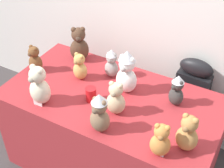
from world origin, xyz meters
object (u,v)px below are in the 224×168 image
Objects in this scene: teddy_bear_ginger at (161,141)px; teddy_bear_ash at (112,63)px; teddy_bear_mocha at (100,113)px; teddy_bear_caramel at (187,134)px; display_table at (112,133)px; teddy_bear_snow at (127,72)px; teddy_bear_sand at (116,99)px; teddy_bear_cream at (39,86)px; instrument_case at (189,104)px; teddy_bear_chestnut at (35,59)px; teddy_bear_cocoa at (79,45)px; teddy_bear_honey at (80,67)px; teddy_bear_charcoal at (177,91)px; party_cup_red at (91,94)px.

teddy_bear_ash is at bearing 126.28° from teddy_bear_ginger.
teddy_bear_mocha reaches higher than teddy_bear_ash.
teddy_bear_mocha is (-0.55, -0.12, 0.02)m from teddy_bear_caramel.
display_table is 6.56× the size of teddy_bear_ash.
teddy_bear_snow reaches higher than teddy_bear_sand.
teddy_bear_mocha is (0.52, -0.03, 0.00)m from teddy_bear_cream.
instrument_case is at bearing 80.67° from teddy_bear_ginger.
display_table is at bearing 113.79° from teddy_bear_mocha.
teddy_bear_chestnut is 0.63m from teddy_bear_ash.
teddy_bear_chestnut is at bearing 165.72° from teddy_bear_sand.
teddy_bear_cocoa is at bearing 140.26° from teddy_bear_mocha.
teddy_bear_cocoa is at bearing 134.75° from teddy_bear_ginger.
teddy_bear_cocoa is 0.28m from teddy_bear_honey.
teddy_bear_cocoa is 0.37m from teddy_bear_ash.
teddy_bear_mocha is (-0.34, -0.49, 0.03)m from teddy_bear_charcoal.
teddy_bear_caramel is 0.90× the size of teddy_bear_mocha.
teddy_bear_mocha is at bearing -109.60° from instrument_case.
instrument_case is 3.73× the size of teddy_bear_ash.
teddy_bear_cream reaches higher than display_table.
teddy_bear_cream is 1.36× the size of teddy_bear_honey.
teddy_bear_honey is at bearing 139.30° from party_cup_red.
teddy_bear_sand is (-0.36, -0.70, 0.43)m from instrument_case.
instrument_case is 3.53× the size of teddy_bear_sand.
instrument_case is 1.09m from teddy_bear_cocoa.
teddy_bear_cocoa is 0.39m from teddy_bear_chestnut.
teddy_bear_charcoal is 0.39m from teddy_bear_snow.
teddy_bear_cocoa is (-0.93, 0.15, 0.02)m from teddy_bear_charcoal.
instrument_case is 3.77× the size of teddy_bear_ginger.
teddy_bear_sand is 0.23m from party_cup_red.
teddy_bear_charcoal is 1.08× the size of teddy_bear_chestnut.
teddy_bear_charcoal is at bearing -41.80° from teddy_bear_cocoa.
teddy_bear_honey is 0.25m from teddy_bear_ash.
instrument_case is at bearing 53.46° from teddy_bear_snow.
teddy_bear_charcoal is 0.96× the size of teddy_bear_sand.
teddy_bear_mocha is at bearing -98.31° from teddy_bear_sand.
teddy_bear_honey reaches higher than party_cup_red.
teddy_bear_sand reaches higher than teddy_bear_ginger.
teddy_bear_chestnut is (-0.38, -0.09, 0.00)m from teddy_bear_honey.
teddy_bear_ash is (-0.24, 0.36, -0.00)m from teddy_bear_sand.
teddy_bear_caramel is 1.37m from teddy_bear_chestnut.
teddy_bear_charcoal is 0.42m from teddy_bear_caramel.
display_table is 0.80m from teddy_bear_ginger.
teddy_bear_snow is at bearing 161.16° from teddy_bear_caramel.
teddy_bear_chestnut is (-0.29, 0.29, -0.04)m from teddy_bear_cream.
instrument_case is 2.98× the size of teddy_bear_cocoa.
teddy_bear_honey is at bearing 86.96° from teddy_bear_cream.
teddy_bear_cocoa is 1.18× the size of teddy_bear_sand.
teddy_bear_chestnut is (-0.71, -0.01, 0.50)m from display_table.
teddy_bear_snow is at bearing 102.47° from teddy_bear_mocha.
teddy_bear_mocha is at bearing -80.17° from teddy_bear_snow.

